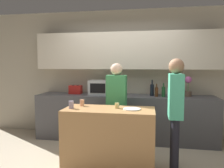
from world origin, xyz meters
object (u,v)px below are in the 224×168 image
Objects in this scene: plate_on_island at (132,109)px; bottle_0 at (152,90)px; person_left at (116,100)px; potted_plant at (188,86)px; microwave at (102,87)px; bottle_2 at (163,92)px; cup_0 at (82,103)px; toaster at (76,90)px; bottle_5 at (180,92)px; cup_1 at (117,106)px; bottle_3 at (169,92)px; cup_2 at (71,105)px; bottle_4 at (174,92)px; person_center at (175,106)px; bottle_1 at (157,92)px.

bottle_0 is at bearing 76.36° from plate_on_island.
person_left is at bearing 119.49° from plate_on_island.
potted_plant is 1.63m from plate_on_island.
microwave reaches higher than bottle_2.
potted_plant reaches higher than cup_0.
toaster is 0.17× the size of person_left.
bottle_5 is (-0.15, -0.02, -0.11)m from potted_plant.
bottle_0 is 3.93× the size of cup_1.
toaster is at bearing 179.02° from bottle_0.
bottle_3 is 2.80× the size of cup_1.
microwave reaches higher than cup_2.
bottle_4 is (0.09, -0.08, 0.00)m from bottle_3.
bottle_3 is 1.24m from person_center.
cup_2 is (-1.54, -1.30, -0.07)m from bottle_3.
person_center is (-0.01, -1.24, -0.04)m from bottle_3.
bottle_4 is (1.45, -0.12, -0.06)m from microwave.
bottle_5 is at bearing 15.40° from bottle_1.
microwave is 0.83m from person_left.
cup_1 is (1.08, -1.21, -0.09)m from toaster.
bottle_4 is at bearing -147.72° from person_left.
bottle_3 is 1.00× the size of bottle_4.
bottle_1 is (-0.61, -0.14, -0.10)m from potted_plant.
plate_on_island is at bearing 4.75° from cup_2.
potted_plant reaches higher than bottle_1.
bottle_0 is 0.20× the size of person_center.
toaster is 0.66× the size of potted_plant.
person_left is (-1.16, -0.70, -0.08)m from bottle_5.
microwave is 1.72m from potted_plant.
bottle_1 is at bearing -164.60° from bottle_5.
potted_plant is 1.52× the size of plate_on_island.
bottle_5 is (0.33, 0.13, -0.02)m from bottle_2.
bottle_5 reaches higher than toaster.
cup_2 is at bearing -143.16° from bottle_4.
bottle_3 is at bearing -173.04° from potted_plant.
person_left is at bearing 46.74° from cup_2.
bottle_1 reaches higher than plate_on_island.
bottle_2 is (0.13, 0.00, 0.01)m from bottle_1.
person_center is at bearing -95.20° from bottle_4.
bottle_1 is at bearing 71.06° from plate_on_island.
bottle_1 is 3.12× the size of cup_1.
bottle_2 reaches higher than bottle_1.
toaster reaches higher than plate_on_island.
potted_plant is 4.87× the size of cup_1.
bottle_1 is 0.91m from person_left.
cup_1 is at bearing -135.22° from potted_plant.
plate_on_island is (-0.99, -1.27, -0.23)m from potted_plant.
microwave is 1.25m from bottle_2.
cup_0 is (-1.65, -1.10, -0.07)m from bottle_5.
plate_on_island is at bearing -44.07° from toaster.
bottle_5 is at bearing -173.90° from potted_plant.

